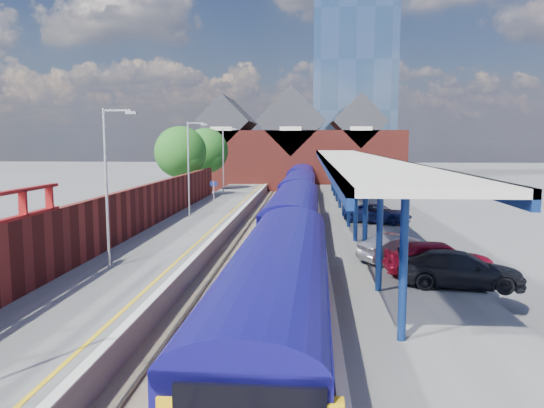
% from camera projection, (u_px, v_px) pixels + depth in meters
% --- Properties ---
extents(ground, '(240.00, 240.00, 0.00)m').
position_uv_depth(ground, '(282.00, 216.00, 47.10)').
color(ground, '#5B5B5E').
rests_on(ground, ground).
extents(ballast_bed, '(6.00, 76.00, 0.06)m').
position_uv_depth(ballast_bed, '(275.00, 235.00, 37.19)').
color(ballast_bed, '#473D33').
rests_on(ballast_bed, ground).
extents(rails, '(4.51, 76.00, 0.14)m').
position_uv_depth(rails, '(275.00, 234.00, 37.18)').
color(rails, slate).
rests_on(rails, ground).
extents(left_platform, '(5.00, 76.00, 1.00)m').
position_uv_depth(left_platform, '(197.00, 228.00, 37.52)').
color(left_platform, '#565659').
rests_on(left_platform, ground).
extents(right_platform, '(6.00, 76.00, 1.00)m').
position_uv_depth(right_platform, '(361.00, 229.00, 36.73)').
color(right_platform, '#565659').
rests_on(right_platform, ground).
extents(coping_left, '(0.30, 76.00, 0.05)m').
position_uv_depth(coping_left, '(230.00, 221.00, 37.29)').
color(coping_left, silver).
rests_on(coping_left, left_platform).
extents(coping_right, '(0.30, 76.00, 0.05)m').
position_uv_depth(coping_right, '(320.00, 221.00, 36.86)').
color(coping_right, silver).
rests_on(coping_right, right_platform).
extents(yellow_line, '(0.14, 76.00, 0.01)m').
position_uv_depth(yellow_line, '(222.00, 221.00, 37.34)').
color(yellow_line, yellow).
rests_on(yellow_line, left_platform).
extents(train, '(3.10, 65.95, 3.45)m').
position_uv_depth(train, '(297.00, 200.00, 40.43)').
color(train, '#100D5B').
rests_on(train, ground).
extents(canopy, '(4.50, 52.00, 4.48)m').
position_uv_depth(canopy, '(352.00, 160.00, 38.13)').
color(canopy, navy).
rests_on(canopy, right_platform).
extents(lamp_post_b, '(1.48, 0.18, 7.00)m').
position_uv_depth(lamp_post_b, '(109.00, 178.00, 23.18)').
color(lamp_post_b, '#A5A8AA').
rests_on(lamp_post_b, left_platform).
extents(lamp_post_c, '(1.48, 0.18, 7.00)m').
position_uv_depth(lamp_post_c, '(190.00, 163.00, 39.03)').
color(lamp_post_c, '#A5A8AA').
rests_on(lamp_post_c, left_platform).
extents(lamp_post_d, '(1.48, 0.18, 7.00)m').
position_uv_depth(lamp_post_d, '(225.00, 157.00, 54.88)').
color(lamp_post_d, '#A5A8AA').
rests_on(lamp_post_d, left_platform).
extents(platform_sign, '(0.55, 0.08, 2.50)m').
position_uv_depth(platform_sign, '(214.00, 192.00, 41.19)').
color(platform_sign, '#A5A8AA').
rests_on(platform_sign, left_platform).
extents(brick_wall, '(0.35, 50.00, 3.86)m').
position_uv_depth(brick_wall, '(130.00, 212.00, 31.06)').
color(brick_wall, maroon).
rests_on(brick_wall, left_platform).
extents(station_building, '(30.00, 12.12, 13.78)m').
position_uv_depth(station_building, '(292.00, 149.00, 74.20)').
color(station_building, maroon).
rests_on(station_building, ground).
extents(glass_tower, '(14.20, 14.20, 40.30)m').
position_uv_depth(glass_tower, '(353.00, 64.00, 93.57)').
color(glass_tower, slate).
rests_on(glass_tower, ground).
extents(tree_near, '(5.20, 5.20, 8.10)m').
position_uv_depth(tree_near, '(182.00, 154.00, 53.03)').
color(tree_near, '#382314').
rests_on(tree_near, ground).
extents(tree_far, '(5.20, 5.20, 8.10)m').
position_uv_depth(tree_far, '(207.00, 152.00, 60.89)').
color(tree_far, '#382314').
rests_on(tree_far, ground).
extents(parked_car_red, '(4.56, 2.13, 1.51)m').
position_uv_depth(parked_car_red, '(438.00, 258.00, 22.00)').
color(parked_car_red, '#AB0E28').
rests_on(parked_car_red, right_platform).
extents(parked_car_silver, '(4.20, 3.05, 1.32)m').
position_uv_depth(parked_car_silver, '(401.00, 248.00, 24.46)').
color(parked_car_silver, '#A4A3A8').
rests_on(parked_car_silver, right_platform).
extents(parked_car_dark, '(4.94, 2.59, 1.37)m').
position_uv_depth(parked_car_dark, '(460.00, 269.00, 20.35)').
color(parked_car_dark, black).
rests_on(parked_car_dark, right_platform).
extents(parked_car_blue, '(5.04, 3.68, 1.27)m').
position_uv_depth(parked_car_blue, '(378.00, 214.00, 36.37)').
color(parked_car_blue, navy).
rests_on(parked_car_blue, right_platform).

